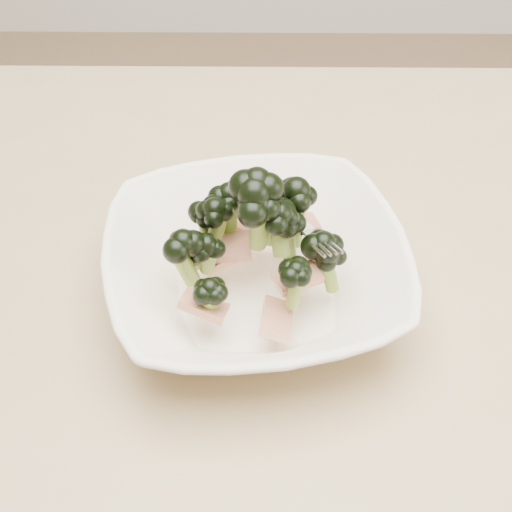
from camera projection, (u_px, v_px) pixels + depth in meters
name	position (u px, v px, depth m)	size (l,w,h in m)	color
dining_table	(304.00, 350.00, 0.73)	(1.20, 0.80, 0.75)	tan
broccoli_dish	(256.00, 263.00, 0.62)	(0.31, 0.31, 0.14)	white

